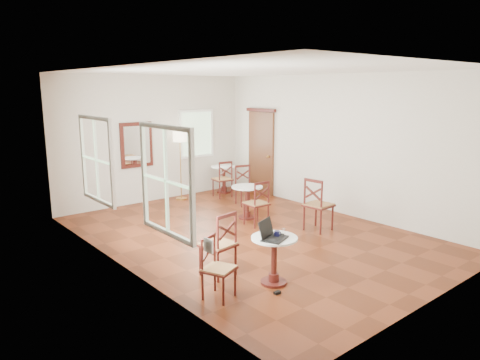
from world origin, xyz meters
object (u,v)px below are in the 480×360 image
at_px(chair_back_b, 245,185).
at_px(chair_mid_b, 318,205).
at_px(laptop, 271,234).
at_px(chair_near_b, 217,268).
at_px(water_glass, 283,232).
at_px(cafe_table_mid, 247,199).
at_px(mouse, 282,235).
at_px(chair_mid_a, 257,203).
at_px(power_adapter, 277,293).
at_px(floor_lamp, 180,140).
at_px(chair_near_a, 219,244).
at_px(cafe_table_near, 274,255).
at_px(navy_mug, 277,234).
at_px(cafe_table_back, 224,176).
at_px(chair_back_a, 223,179).

bearing_deg(chair_back_b, chair_mid_b, -76.75).
height_order(chair_back_b, laptop, laptop).
xyz_separation_m(chair_near_b, water_glass, (1.03, -0.18, 0.32)).
xyz_separation_m(cafe_table_mid, mouse, (-1.70, -2.70, 0.27)).
relative_size(chair_mid_a, mouse, 9.98).
distance_m(chair_back_b, power_adapter, 4.70).
xyz_separation_m(cafe_table_mid, floor_lamp, (-0.17, 2.29, 1.03)).
bearing_deg(chair_near_a, water_glass, 120.91).
relative_size(cafe_table_near, laptop, 1.52).
relative_size(chair_back_b, power_adapter, 10.04).
bearing_deg(cafe_table_near, cafe_table_mid, 55.93).
bearing_deg(chair_mid_b, power_adapter, 115.17).
distance_m(cafe_table_near, navy_mug, 0.31).
bearing_deg(chair_back_b, cafe_table_mid, -110.34).
relative_size(chair_near_b, chair_mid_a, 0.90).
bearing_deg(chair_near_a, chair_mid_b, -178.14).
height_order(chair_near_a, laptop, chair_near_a).
xyz_separation_m(chair_near_a, chair_near_b, (-0.44, -0.54, -0.07)).
relative_size(floor_lamp, mouse, 18.91).
height_order(floor_lamp, water_glass, floor_lamp).
height_order(cafe_table_back, chair_back_b, chair_back_b).
distance_m(chair_near_a, power_adapter, 1.10).
height_order(chair_mid_b, navy_mug, chair_mid_b).
height_order(chair_near_a, floor_lamp, floor_lamp).
bearing_deg(cafe_table_near, chair_back_b, 54.83).
bearing_deg(laptop, cafe_table_mid, 33.10).
relative_size(cafe_table_near, cafe_table_back, 0.98).
distance_m(chair_mid_a, power_adapter, 3.08).
xyz_separation_m(cafe_table_near, chair_mid_b, (2.31, 1.18, 0.09)).
height_order(chair_mid_b, water_glass, chair_mid_b).
xyz_separation_m(cafe_table_near, water_glass, (0.16, -0.02, 0.31)).
relative_size(chair_back_a, floor_lamp, 0.54).
relative_size(cafe_table_back, chair_back_b, 0.75).
relative_size(chair_near_a, power_adapter, 10.53).
bearing_deg(mouse, chair_near_a, 111.02).
bearing_deg(power_adapter, chair_back_a, 59.83).
distance_m(cafe_table_near, laptop, 0.33).
relative_size(cafe_table_back, mouse, 7.63).
bearing_deg(cafe_table_mid, mouse, -122.11).
height_order(cafe_table_back, laptop, laptop).
relative_size(chair_mid_a, chair_mid_b, 0.89).
distance_m(chair_mid_b, navy_mug, 2.60).
height_order(cafe_table_near, cafe_table_back, cafe_table_back).
bearing_deg(chair_near_b, chair_mid_b, -4.53).
bearing_deg(chair_back_b, chair_near_b, -116.81).
height_order(cafe_table_back, navy_mug, navy_mug).
xyz_separation_m(chair_mid_b, water_glass, (-2.15, -1.20, 0.22)).
distance_m(cafe_table_near, mouse, 0.30).
height_order(cafe_table_mid, mouse, mouse).
height_order(floor_lamp, power_adapter, floor_lamp).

